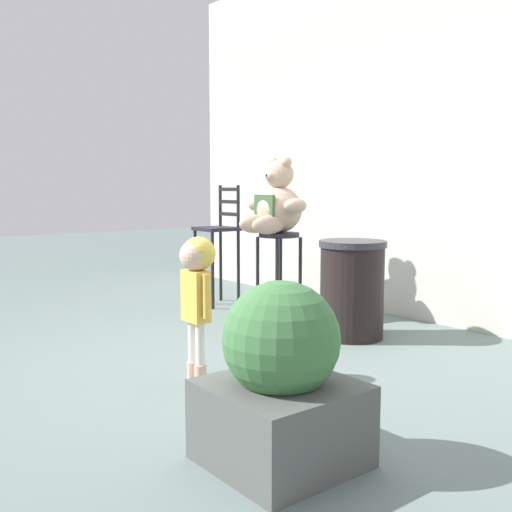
{
  "coord_description": "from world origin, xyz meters",
  "views": [
    {
      "loc": [
        3.02,
        -2.18,
        1.18
      ],
      "look_at": [
        -0.56,
        0.63,
        0.65
      ],
      "focal_mm": 42.07,
      "sensor_mm": 36.0,
      "label": 1
    }
  ],
  "objects": [
    {
      "name": "bar_stool_with_teddy",
      "position": [
        -1.1,
        1.32,
        0.54
      ],
      "size": [
        0.37,
        0.37,
        0.77
      ],
      "color": "#221F2D",
      "rests_on": "ground_plane"
    },
    {
      "name": "building_wall",
      "position": [
        0.0,
        2.35,
        1.73
      ],
      "size": [
        7.03,
        0.3,
        3.47
      ],
      "primitive_type": "cube",
      "color": "beige",
      "rests_on": "ground_plane"
    },
    {
      "name": "bar_chair_empty",
      "position": [
        -1.9,
        1.22,
        0.68
      ],
      "size": [
        0.36,
        0.36,
        1.2
      ],
      "color": "#221F2D",
      "rests_on": "ground_plane"
    },
    {
      "name": "teddy_bear",
      "position": [
        -1.1,
        1.29,
        1.02
      ],
      "size": [
        0.65,
        0.58,
        0.68
      ],
      "color": "tan",
      "rests_on": "bar_stool_with_teddy"
    },
    {
      "name": "trash_bin",
      "position": [
        -0.15,
        1.27,
        0.39
      ],
      "size": [
        0.53,
        0.53,
        0.77
      ],
      "color": "black",
      "rests_on": "ground_plane"
    },
    {
      "name": "child_walking",
      "position": [
        -0.02,
        -0.25,
        0.64
      ],
      "size": [
        0.28,
        0.22,
        0.88
      ],
      "rotation": [
        0.0,
        0.0,
        -1.41
      ],
      "color": "#D9AA90",
      "rests_on": "ground_plane"
    },
    {
      "name": "planter_with_shrub",
      "position": [
        1.15,
        -0.58,
        0.36
      ],
      "size": [
        0.59,
        0.59,
        0.79
      ],
      "color": "#515450",
      "rests_on": "ground_plane"
    },
    {
      "name": "ground_plane",
      "position": [
        0.0,
        0.0,
        0.0
      ],
      "size": [
        24.0,
        24.0,
        0.0
      ],
      "primitive_type": "plane",
      "color": "slate"
    }
  ]
}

